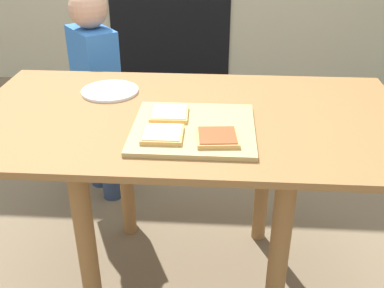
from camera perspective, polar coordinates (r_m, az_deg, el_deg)
The scene contains 8 objects.
ground_plane at distance 1.82m, azimuth -0.38°, elevation -16.60°, with size 16.00×16.00×0.00m, color #7B694F.
dining_table at distance 1.47m, azimuth -0.46°, elevation -0.30°, with size 1.36×0.74×0.70m.
cutting_board at distance 1.31m, azimuth 0.18°, elevation 1.94°, with size 0.35×0.34×0.01m, color tan.
pizza_slice_near_right at distance 1.24m, azimuth 3.18°, elevation 0.86°, with size 0.12×0.12×0.02m.
pizza_slice_far_left at distance 1.37m, azimuth -2.84°, elevation 3.79°, with size 0.12×0.12×0.02m.
pizza_slice_near_left at distance 1.25m, azimuth -3.69°, elevation 1.25°, with size 0.11×0.11×0.02m.
plate_white_left at distance 1.61m, azimuth -10.17°, elevation 6.50°, with size 0.20×0.20×0.01m, color white.
child_left at distance 2.09m, azimuth -11.82°, elevation 7.05°, with size 0.26×0.28×0.97m.
Camera 1 is at (0.10, -1.29, 1.29)m, focal length 42.86 mm.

